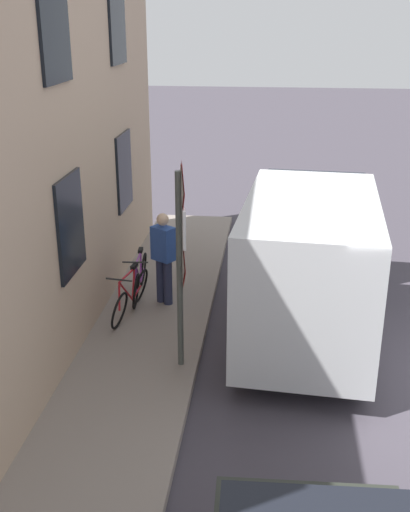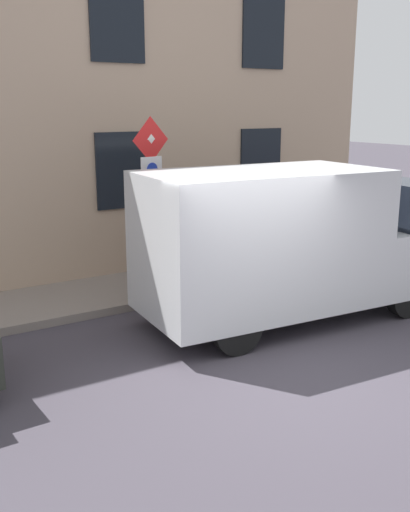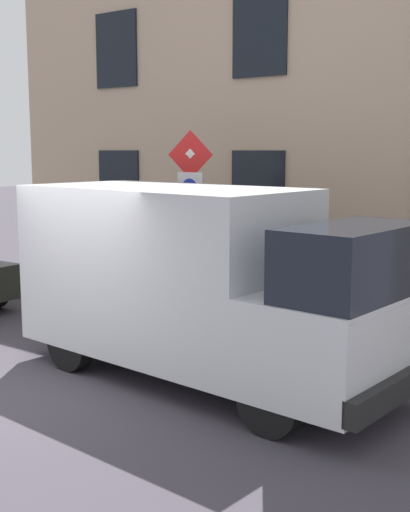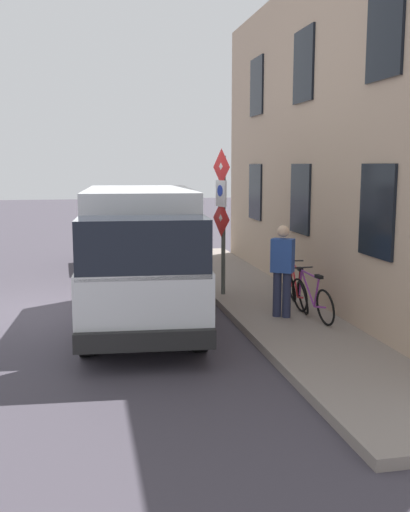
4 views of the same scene
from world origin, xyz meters
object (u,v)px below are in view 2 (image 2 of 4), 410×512
delivery_van (292,240)px  bicycle_red (193,252)px  sign_post_stacked (151,188)px  bicycle_purple (225,247)px  pedestrian (230,227)px

delivery_van → bicycle_red: (3.07, 0.04, -0.82)m
sign_post_stacked → bicycle_purple: 3.05m
pedestrian → bicycle_red: bearing=172.4°
bicycle_purple → pedestrian: pedestrian is taller
delivery_van → pedestrian: size_ratio=3.18×
sign_post_stacked → pedestrian: (0.66, -2.12, -1.02)m
sign_post_stacked → delivery_van: bearing=-140.2°
bicycle_red → pedestrian: bearing=146.7°
delivery_van → pedestrian: bearing=82.5°
delivery_van → bicycle_purple: 3.26m
bicycle_purple → bicycle_red: (0.00, 0.80, 0.00)m
bicycle_purple → pedestrian: (-0.50, 0.22, 0.56)m
bicycle_purple → bicycle_red: bearing=-4.6°
sign_post_stacked → delivery_van: (-1.90, -1.58, -0.76)m
bicycle_purple → bicycle_red: size_ratio=1.00×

